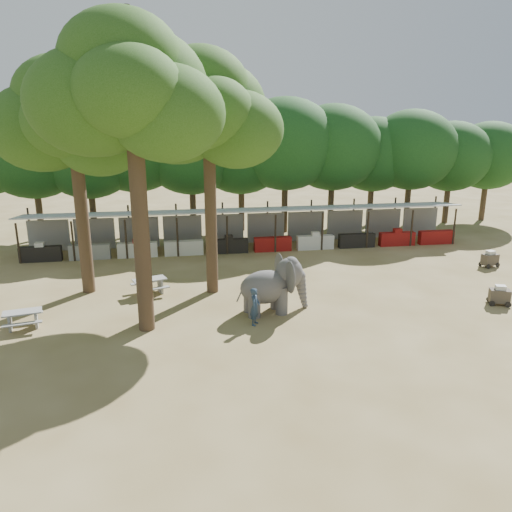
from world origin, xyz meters
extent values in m
plane|color=brown|center=(0.00, 0.00, 0.00)|extent=(100.00, 100.00, 0.00)
cube|color=#ADB1B6|center=(0.00, 14.00, 2.50)|extent=(28.00, 2.99, 0.39)
cylinder|color=#2D2319|center=(-12.60, 12.65, 1.20)|extent=(0.12, 0.12, 2.40)
cylinder|color=#2D2319|center=(-12.60, 15.35, 1.40)|extent=(0.12, 0.12, 2.80)
cube|color=black|center=(-12.60, 12.90, 0.45)|extent=(2.38, 0.50, 0.90)
cube|color=gray|center=(-12.60, 15.30, 1.00)|extent=(2.52, 0.12, 2.00)
cylinder|color=#2D2319|center=(-9.80, 12.65, 1.20)|extent=(0.12, 0.12, 2.40)
cylinder|color=#2D2319|center=(-9.80, 15.35, 1.40)|extent=(0.12, 0.12, 2.80)
cube|color=gray|center=(-9.80, 12.90, 0.45)|extent=(2.38, 0.50, 0.90)
cube|color=gray|center=(-9.80, 15.30, 1.00)|extent=(2.52, 0.12, 2.00)
cylinder|color=#2D2319|center=(-7.00, 12.65, 1.20)|extent=(0.12, 0.12, 2.40)
cylinder|color=#2D2319|center=(-7.00, 15.35, 1.40)|extent=(0.12, 0.12, 2.80)
cube|color=silver|center=(-7.00, 12.90, 0.45)|extent=(2.38, 0.50, 0.90)
cube|color=gray|center=(-7.00, 15.30, 1.00)|extent=(2.52, 0.12, 2.00)
cylinder|color=#2D2319|center=(-4.20, 12.65, 1.20)|extent=(0.12, 0.12, 2.40)
cylinder|color=#2D2319|center=(-4.20, 15.35, 1.40)|extent=(0.12, 0.12, 2.80)
cube|color=silver|center=(-4.20, 12.90, 0.45)|extent=(2.38, 0.50, 0.90)
cube|color=gray|center=(-4.20, 15.30, 1.00)|extent=(2.52, 0.12, 2.00)
cylinder|color=#2D2319|center=(-1.40, 12.65, 1.20)|extent=(0.12, 0.12, 2.40)
cylinder|color=#2D2319|center=(-1.40, 15.35, 1.40)|extent=(0.12, 0.12, 2.80)
cube|color=black|center=(-1.40, 12.90, 0.45)|extent=(2.38, 0.50, 0.90)
cube|color=gray|center=(-1.40, 15.30, 1.00)|extent=(2.52, 0.12, 2.00)
cylinder|color=#2D2319|center=(1.40, 12.65, 1.20)|extent=(0.12, 0.12, 2.40)
cylinder|color=#2D2319|center=(1.40, 15.35, 1.40)|extent=(0.12, 0.12, 2.80)
cube|color=maroon|center=(1.40, 12.90, 0.45)|extent=(2.38, 0.50, 0.90)
cube|color=gray|center=(1.40, 15.30, 1.00)|extent=(2.52, 0.12, 2.00)
cylinder|color=#2D2319|center=(4.20, 12.65, 1.20)|extent=(0.12, 0.12, 2.40)
cylinder|color=#2D2319|center=(4.20, 15.35, 1.40)|extent=(0.12, 0.12, 2.80)
cube|color=silver|center=(4.20, 12.90, 0.45)|extent=(2.38, 0.50, 0.90)
cube|color=gray|center=(4.20, 15.30, 1.00)|extent=(2.52, 0.12, 2.00)
cylinder|color=#2D2319|center=(7.00, 12.65, 1.20)|extent=(0.12, 0.12, 2.40)
cylinder|color=#2D2319|center=(7.00, 15.35, 1.40)|extent=(0.12, 0.12, 2.80)
cube|color=black|center=(7.00, 12.90, 0.45)|extent=(2.38, 0.50, 0.90)
cube|color=gray|center=(7.00, 15.30, 1.00)|extent=(2.52, 0.12, 2.00)
cylinder|color=#2D2319|center=(9.80, 12.65, 1.20)|extent=(0.12, 0.12, 2.40)
cylinder|color=#2D2319|center=(9.80, 15.35, 1.40)|extent=(0.12, 0.12, 2.80)
cube|color=maroon|center=(9.80, 12.90, 0.45)|extent=(2.38, 0.50, 0.90)
cube|color=gray|center=(9.80, 15.30, 1.00)|extent=(2.52, 0.12, 2.00)
cylinder|color=#2D2319|center=(12.60, 12.65, 1.20)|extent=(0.12, 0.12, 2.40)
cylinder|color=#2D2319|center=(12.60, 15.35, 1.40)|extent=(0.12, 0.12, 2.80)
cube|color=maroon|center=(12.60, 12.90, 0.45)|extent=(2.38, 0.50, 0.90)
cube|color=gray|center=(12.60, 15.30, 1.00)|extent=(2.52, 0.12, 2.00)
cylinder|color=#332316|center=(-9.00, 7.00, 4.60)|extent=(0.60, 0.60, 9.20)
cone|color=#332316|center=(-9.00, 7.00, 9.20)|extent=(0.57, 0.57, 2.88)
ellipsoid|color=#1C460D|center=(-10.40, 7.30, 7.82)|extent=(4.80, 4.80, 3.94)
ellipsoid|color=#1C460D|center=(-7.80, 6.40, 7.42)|extent=(4.20, 4.20, 3.44)
ellipsoid|color=#1C460D|center=(-8.80, 8.10, 8.42)|extent=(5.20, 5.20, 4.26)
ellipsoid|color=#1C460D|center=(-9.00, 5.70, 8.12)|extent=(3.80, 3.80, 3.12)
ellipsoid|color=#1C460D|center=(-9.30, 7.20, 9.22)|extent=(4.40, 4.40, 3.61)
cylinder|color=#332316|center=(-6.00, 2.00, 5.20)|extent=(0.64, 0.64, 10.40)
cone|color=#332316|center=(-6.00, 2.00, 10.40)|extent=(0.61, 0.61, 3.25)
ellipsoid|color=#1C460D|center=(-7.40, 2.30, 8.84)|extent=(4.80, 4.80, 3.94)
ellipsoid|color=#1C460D|center=(-4.80, 1.40, 8.44)|extent=(4.20, 4.20, 3.44)
ellipsoid|color=#1C460D|center=(-5.80, 3.10, 9.44)|extent=(5.20, 5.20, 4.26)
ellipsoid|color=#1C460D|center=(-6.00, 0.70, 9.14)|extent=(3.80, 3.80, 3.12)
ellipsoid|color=#1C460D|center=(-6.30, 2.20, 10.24)|extent=(4.40, 4.40, 3.61)
cylinder|color=#332316|center=(-3.00, 6.00, 4.80)|extent=(0.56, 0.56, 9.60)
cone|color=#332316|center=(-3.00, 6.00, 9.60)|extent=(0.53, 0.53, 3.00)
ellipsoid|color=#1C460D|center=(-4.40, 6.30, 8.16)|extent=(4.80, 4.80, 3.94)
ellipsoid|color=#1C460D|center=(-1.80, 5.40, 7.76)|extent=(4.20, 4.20, 3.44)
ellipsoid|color=#1C460D|center=(-2.80, 7.10, 8.76)|extent=(5.20, 5.20, 4.26)
ellipsoid|color=#1C460D|center=(-3.00, 4.70, 8.46)|extent=(3.80, 3.80, 3.12)
ellipsoid|color=#1C460D|center=(-3.30, 6.20, 9.56)|extent=(4.40, 4.40, 3.61)
cylinder|color=#332316|center=(-13.33, 19.00, 1.87)|extent=(0.44, 0.44, 3.74)
ellipsoid|color=#123414|center=(-13.33, 19.00, 5.53)|extent=(6.46, 5.95, 5.61)
cylinder|color=#332316|center=(-10.00, 19.00, 1.87)|extent=(0.44, 0.44, 3.74)
ellipsoid|color=#123414|center=(-10.00, 19.00, 5.53)|extent=(6.46, 5.95, 5.61)
cylinder|color=#332316|center=(-6.67, 19.00, 1.87)|extent=(0.44, 0.44, 3.74)
ellipsoid|color=#123414|center=(-6.67, 19.00, 5.53)|extent=(6.46, 5.95, 5.61)
cylinder|color=#332316|center=(-3.33, 19.00, 1.87)|extent=(0.44, 0.44, 3.74)
ellipsoid|color=#123414|center=(-3.33, 19.00, 5.53)|extent=(6.46, 5.95, 5.61)
cylinder|color=#332316|center=(0.00, 19.00, 1.87)|extent=(0.44, 0.44, 3.74)
ellipsoid|color=#123414|center=(0.00, 19.00, 5.53)|extent=(6.46, 5.95, 5.61)
cylinder|color=#332316|center=(3.33, 19.00, 1.87)|extent=(0.44, 0.44, 3.74)
ellipsoid|color=#123414|center=(3.33, 19.00, 5.53)|extent=(6.46, 5.95, 5.61)
cylinder|color=#332316|center=(6.67, 19.00, 1.87)|extent=(0.44, 0.44, 3.74)
ellipsoid|color=#123414|center=(6.67, 19.00, 5.53)|extent=(6.46, 5.95, 5.61)
cylinder|color=#332316|center=(10.00, 19.00, 1.87)|extent=(0.44, 0.44, 3.74)
ellipsoid|color=#123414|center=(10.00, 19.00, 5.53)|extent=(6.46, 5.95, 5.61)
cylinder|color=#332316|center=(13.33, 19.00, 1.87)|extent=(0.44, 0.44, 3.74)
ellipsoid|color=#123414|center=(13.33, 19.00, 5.53)|extent=(6.46, 5.95, 5.61)
cylinder|color=#332316|center=(16.67, 19.00, 1.87)|extent=(0.44, 0.44, 3.74)
ellipsoid|color=#123414|center=(16.67, 19.00, 5.53)|extent=(6.46, 5.95, 5.61)
cylinder|color=#332316|center=(20.00, 19.00, 1.87)|extent=(0.44, 0.44, 3.74)
ellipsoid|color=#123414|center=(20.00, 19.00, 5.53)|extent=(6.46, 5.95, 5.61)
ellipsoid|color=#484545|center=(-0.93, 2.90, 1.19)|extent=(2.44, 1.65, 1.47)
cylinder|color=#484545|center=(-1.50, 2.46, 0.62)|extent=(0.60, 0.60, 1.24)
cylinder|color=#484545|center=(-1.60, 3.16, 0.62)|extent=(0.60, 0.60, 1.24)
cylinder|color=#484545|center=(-0.26, 2.65, 0.62)|extent=(0.60, 0.60, 1.24)
cylinder|color=#484545|center=(-0.36, 3.34, 0.62)|extent=(0.60, 0.60, 1.24)
ellipsoid|color=#484545|center=(0.14, 3.06, 1.71)|extent=(1.39, 1.19, 1.36)
ellipsoid|color=#484545|center=(0.03, 2.37, 1.75)|extent=(0.37, 1.14, 1.40)
ellipsoid|color=#484545|center=(-0.17, 3.69, 1.75)|extent=(0.37, 1.14, 1.40)
cone|color=#484545|center=(0.80, 3.15, 0.77)|extent=(0.64, 0.64, 1.54)
imported|color=#26384C|center=(-1.60, 1.69, 0.79)|extent=(0.59, 0.68, 1.59)
cube|color=gray|center=(-10.96, 2.88, 0.71)|extent=(1.58, 0.97, 0.06)
cube|color=gray|center=(-11.44, 2.78, 0.34)|extent=(0.21, 0.60, 0.69)
cube|color=gray|center=(-10.48, 2.97, 0.34)|extent=(0.21, 0.60, 0.69)
cube|color=gray|center=(-10.85, 2.35, 0.41)|extent=(1.49, 0.53, 0.05)
cube|color=gray|center=(-11.07, 3.40, 0.41)|extent=(1.49, 0.53, 0.05)
cube|color=gray|center=(-6.02, 6.12, 0.75)|extent=(1.71, 1.19, 0.06)
cube|color=gray|center=(-6.51, 5.95, 0.36)|extent=(0.30, 0.62, 0.73)
cube|color=gray|center=(-5.53, 6.29, 0.36)|extent=(0.30, 0.62, 0.73)
cube|color=gray|center=(-5.84, 5.58, 0.44)|extent=(1.56, 0.75, 0.05)
cube|color=gray|center=(-6.21, 6.66, 0.44)|extent=(1.56, 0.75, 0.05)
cube|color=#3B3229|center=(9.79, 2.06, 0.43)|extent=(0.99, 0.80, 0.60)
cylinder|color=black|center=(9.36, 1.92, 0.13)|extent=(0.26, 0.14, 0.26)
cylinder|color=black|center=(10.00, 1.66, 0.13)|extent=(0.26, 0.14, 0.26)
cylinder|color=black|center=(9.57, 2.45, 0.13)|extent=(0.26, 0.14, 0.26)
cylinder|color=black|center=(10.21, 2.19, 0.13)|extent=(0.26, 0.14, 0.26)
cube|color=silver|center=(9.79, 2.06, 0.82)|extent=(0.53, 0.48, 0.22)
cube|color=#3B3229|center=(12.95, 7.50, 0.44)|extent=(0.98, 0.71, 0.62)
cylinder|color=black|center=(12.67, 7.14, 0.13)|extent=(0.27, 0.11, 0.26)
cylinder|color=black|center=(13.36, 7.29, 0.13)|extent=(0.27, 0.11, 0.26)
cylinder|color=black|center=(12.54, 7.71, 0.13)|extent=(0.27, 0.11, 0.26)
cylinder|color=black|center=(13.23, 7.86, 0.13)|extent=(0.27, 0.11, 0.26)
cube|color=silver|center=(12.95, 7.50, 0.84)|extent=(0.51, 0.44, 0.22)
camera|label=1|loc=(-4.72, -17.19, 8.42)|focal=35.00mm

